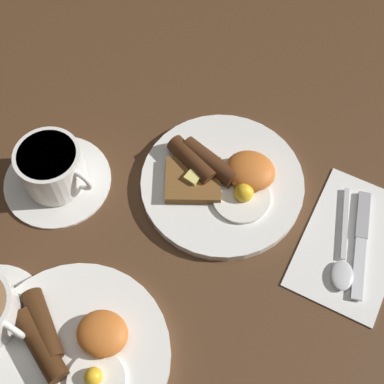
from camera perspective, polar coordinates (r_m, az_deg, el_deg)
The scene contains 7 objects.
ground_plane at distance 0.80m, azimuth 3.21°, elevation 0.67°, with size 3.00×3.00×0.00m, color #4C301C.
breakfast_plate_near at distance 0.79m, azimuth 3.27°, elevation 1.30°, with size 0.24×0.24×0.05m.
breakfast_plate_far at distance 0.71m, azimuth -12.53°, elevation -16.38°, with size 0.24×0.24×0.04m.
teacup_near at distance 0.80m, azimuth -14.56°, elevation 2.25°, with size 0.16×0.16×0.08m.
napkin at distance 0.79m, azimuth 16.64°, elevation -5.14°, with size 0.13×0.21×0.01m, color white.
knife at distance 0.79m, azimuth 17.60°, elevation -4.63°, with size 0.04×0.17×0.01m.
spoon at distance 0.76m, azimuth 15.77°, elevation -7.32°, with size 0.05×0.16×0.01m.
Camera 1 is at (-0.09, 0.38, 0.70)m, focal length 50.00 mm.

